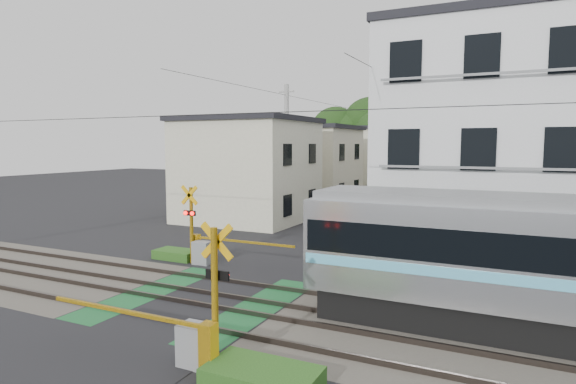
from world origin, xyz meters
The scene contains 11 objects.
ground centered at (0.00, 0.00, 0.00)m, with size 120.00×120.00×0.00m, color black.
track_bed centered at (0.00, 0.00, 0.04)m, with size 120.00×120.00×0.14m.
crossing_signal_near centered at (2.59, -3.65, 0.71)m, with size 4.74×0.65×3.09m.
crossing_signal_far centered at (-2.59, 3.65, 0.71)m, with size 4.74×0.65×3.09m.
apartment_block centered at (8.50, 9.49, 4.66)m, with size 10.20×8.36×9.30m.
houses_row centered at (0.25, 25.92, 3.24)m, with size 22.07×31.35×6.80m.
tree_hill centered at (0.49, 48.39, 5.74)m, with size 40.00×13.61×11.64m.
catenary centered at (6.00, 0.03, 3.70)m, with size 60.00×5.04×7.00m.
utility_poles centered at (-1.05, 23.01, 4.08)m, with size 7.90×42.00×8.00m.
pedestrian centered at (0.68, 34.83, 0.81)m, with size 0.59×0.39×1.63m, color #312D38.
weed_patches centered at (1.76, -0.09, 0.18)m, with size 10.25×8.80×0.40m.
Camera 1 is at (8.46, -11.54, 4.66)m, focal length 30.00 mm.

